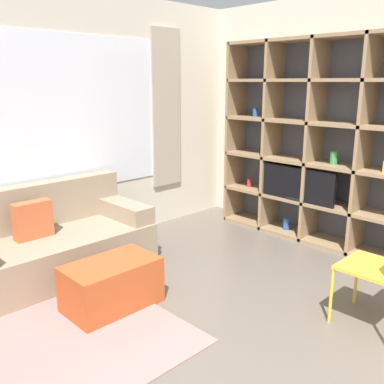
% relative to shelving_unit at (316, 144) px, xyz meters
% --- Properties ---
extents(wall_back, '(6.29, 0.11, 2.70)m').
position_rel_shelving_unit_xyz_m(wall_back, '(-2.38, 1.66, 0.25)').
color(wall_back, beige).
rests_on(wall_back, ground_plane).
extents(wall_right, '(0.07, 4.53, 2.70)m').
position_rel_shelving_unit_xyz_m(wall_right, '(0.20, -0.03, 0.24)').
color(wall_right, beige).
rests_on(wall_right, ground_plane).
extents(area_rug, '(2.01, 1.75, 0.01)m').
position_rel_shelving_unit_xyz_m(area_rug, '(-3.33, 0.21, -1.10)').
color(area_rug, gray).
rests_on(area_rug, ground_plane).
extents(shelving_unit, '(0.40, 2.31, 2.24)m').
position_rel_shelving_unit_xyz_m(shelving_unit, '(0.00, 0.00, 0.00)').
color(shelving_unit, '#515660').
rests_on(shelving_unit, ground_plane).
extents(couch_main, '(1.78, 0.86, 0.83)m').
position_rel_shelving_unit_xyz_m(couch_main, '(-2.62, 1.20, -0.81)').
color(couch_main, gray).
rests_on(couch_main, ground_plane).
extents(ottoman, '(0.74, 0.44, 0.39)m').
position_rel_shelving_unit_xyz_m(ottoman, '(-2.58, 0.26, -0.91)').
color(ottoman, '#B74C23').
rests_on(ottoman, ground_plane).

